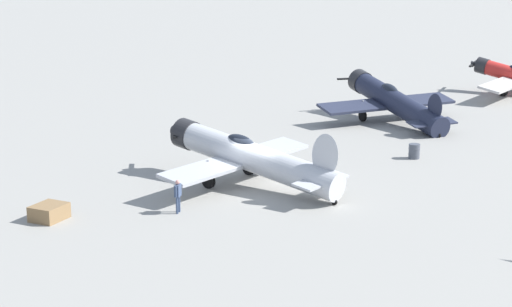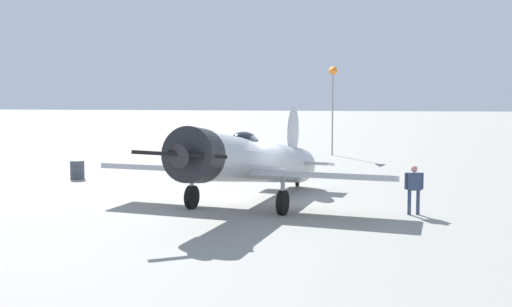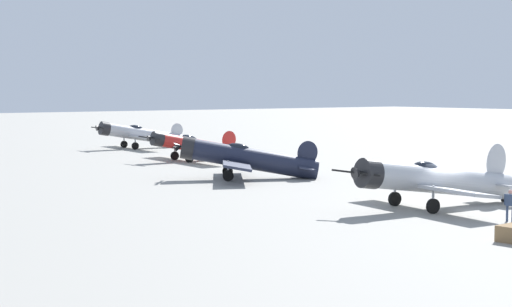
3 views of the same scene
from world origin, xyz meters
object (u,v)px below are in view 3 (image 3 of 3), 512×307
Objects in this scene: airplane_outer_stand at (140,134)px; airplane_far_line at (191,145)px; fuel_drum at (378,179)px; ground_crew_mechanic at (510,202)px; airplane_mid_apron at (245,158)px; airplane_foreground at (432,180)px.

airplane_far_line is at bearing 81.82° from airplane_outer_stand.
fuel_drum is at bearing 89.08° from airplane_outer_stand.
airplane_outer_stand is (-4.06, -17.51, 0.13)m from airplane_far_line.
airplane_mid_apron is at bearing 71.52° from ground_crew_mechanic.
airplane_outer_stand is 58.28m from ground_crew_mechanic.
airplane_outer_stand reaches higher than ground_crew_mechanic.
airplane_mid_apron is 0.85× the size of airplane_outer_stand.
fuel_drum is at bearing 152.28° from airplane_mid_apron.
airplane_foreground reaches higher than airplane_far_line.
ground_crew_mechanic is 16.44m from fuel_drum.
airplane_mid_apron is at bearing 79.45° from airplane_outer_stand.
ground_crew_mechanic is (10.15, 57.38, -0.60)m from airplane_outer_stand.
airplane_mid_apron is 16.44m from airplane_far_line.
airplane_outer_stand is at bearing 63.89° from ground_crew_mechanic.
ground_crew_mechanic is (0.49, 5.55, -0.60)m from airplane_foreground.
airplane_mid_apron reaches higher than airplane_outer_stand.
airplane_far_line is at bearing -74.48° from airplane_mid_apron.
ground_crew_mechanic is (1.01, 24.23, -0.55)m from airplane_mid_apron.
airplane_mid_apron is 11.86× the size of fuel_drum.
airplane_mid_apron is 24.26m from ground_crew_mechanic.
airplane_mid_apron is 0.80× the size of airplane_far_line.
ground_crew_mechanic is 1.84× the size of fuel_drum.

